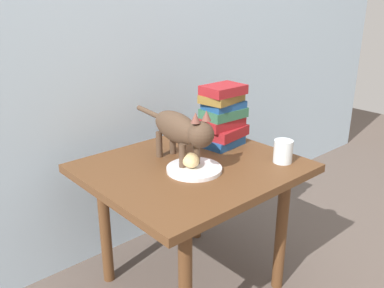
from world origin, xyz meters
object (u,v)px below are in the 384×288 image
object	(u,v)px
cat	(181,129)
book_stack	(223,116)
side_table	(192,182)
plate	(194,169)
bread_roll	(191,160)
candle_jar	(283,153)

from	to	relation	value
cat	book_stack	world-z (taller)	book_stack
side_table	plate	world-z (taller)	plate
plate	book_stack	bearing A→B (deg)	24.36
side_table	book_stack	xyz separation A→B (m)	(0.23, 0.07, 0.20)
bread_roll	candle_jar	size ratio (longest dim) A/B	0.94
cat	candle_jar	size ratio (longest dim) A/B	5.62
plate	cat	distance (m)	0.15
cat	book_stack	size ratio (longest dim) A/B	1.91
side_table	cat	world-z (taller)	cat
plate	bread_roll	distance (m)	0.03
side_table	candle_jar	size ratio (longest dim) A/B	8.63
plate	book_stack	size ratio (longest dim) A/B	0.78
side_table	book_stack	world-z (taller)	book_stack
plate	side_table	bearing A→B (deg)	56.18
bread_roll	book_stack	bearing A→B (deg)	21.74
plate	cat	size ratio (longest dim) A/B	0.41
plate	bread_roll	xyz separation A→B (m)	(-0.01, 0.01, 0.03)
bread_roll	side_table	bearing A→B (deg)	43.02
cat	candle_jar	world-z (taller)	cat
book_stack	candle_jar	world-z (taller)	book_stack
side_table	bread_roll	distance (m)	0.12
book_stack	bread_roll	bearing A→B (deg)	-158.26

